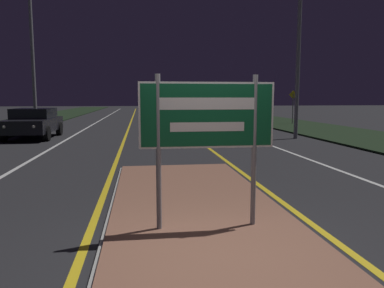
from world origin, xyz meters
name	(u,v)px	position (x,y,z in m)	size (l,w,h in m)	color
ground_plane	(217,254)	(0.00, 0.00, 0.00)	(160.00, 160.00, 0.00)	#232326
median_island	(207,230)	(0.00, 0.72, 0.04)	(2.87, 9.74, 0.10)	#999993
verge_right	(294,125)	(9.50, 20.00, 0.04)	(5.00, 100.00, 0.08)	black
centre_line_yellow_left	(131,122)	(-1.62, 25.00, 0.00)	(0.12, 70.00, 0.01)	gold
centre_line_yellow_right	(173,122)	(1.62, 25.00, 0.00)	(0.12, 70.00, 0.01)	gold
lane_line_white_left	(97,122)	(-4.20, 25.00, 0.00)	(0.12, 70.00, 0.01)	silver
lane_line_white_right	(205,121)	(4.20, 25.00, 0.00)	(0.12, 70.00, 0.01)	silver
edge_line_white_left	(56,123)	(-7.20, 25.00, 0.00)	(0.10, 70.00, 0.01)	silver
edge_line_white_right	(242,121)	(7.20, 25.00, 0.00)	(0.10, 70.00, 0.01)	silver
highway_sign	(207,122)	(0.00, 0.71, 1.55)	(1.84, 0.07, 2.09)	gray
streetlight_left_near	(30,2)	(-6.58, 17.26, 6.88)	(0.52, 0.52, 11.01)	gray
streetlight_right_near	(300,16)	(6.20, 12.11, 5.48)	(0.47, 0.47, 8.92)	gray
car_receding_0	(215,121)	(2.65, 13.32, 0.78)	(1.98, 4.26, 1.46)	#B7B7BC
car_receding_1	(235,114)	(5.66, 21.11, 0.75)	(2.00, 4.25, 1.40)	maroon
car_receding_2	(207,109)	(5.92, 33.88, 0.74)	(1.99, 4.72, 1.40)	navy
car_receding_3	(169,107)	(2.62, 41.23, 0.79)	(1.91, 4.71, 1.48)	black
car_approaching_0	(33,122)	(-5.82, 13.94, 0.74)	(2.00, 4.18, 1.38)	black
warning_sign	(293,104)	(9.61, 20.62, 1.46)	(0.60, 0.06, 2.30)	gray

